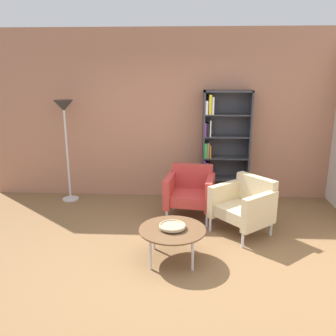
# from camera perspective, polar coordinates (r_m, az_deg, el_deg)

# --- Properties ---
(ground_plane) EXTENTS (8.32, 8.32, 0.00)m
(ground_plane) POSITION_cam_1_polar(r_m,az_deg,el_deg) (4.34, -1.40, -15.22)
(ground_plane) COLOR brown
(brick_back_panel) EXTENTS (6.40, 0.12, 2.90)m
(brick_back_panel) POSITION_cam_1_polar(r_m,az_deg,el_deg) (6.23, 0.23, 8.42)
(brick_back_panel) COLOR #A87056
(brick_back_panel) RESTS_ON ground_plane
(bookshelf_tall) EXTENTS (0.80, 0.30, 1.90)m
(bookshelf_tall) POSITION_cam_1_polar(r_m,az_deg,el_deg) (6.13, 8.60, 3.39)
(bookshelf_tall) COLOR #333338
(bookshelf_tall) RESTS_ON ground_plane
(coffee_table_low) EXTENTS (0.80, 0.80, 0.40)m
(coffee_table_low) POSITION_cam_1_polar(r_m,az_deg,el_deg) (4.27, 0.71, -10.10)
(coffee_table_low) COLOR brown
(coffee_table_low) RESTS_ON ground_plane
(decorative_bowl) EXTENTS (0.32, 0.32, 0.05)m
(decorative_bowl) POSITION_cam_1_polar(r_m,az_deg,el_deg) (4.24, 0.71, -9.32)
(decorative_bowl) COLOR tan
(decorative_bowl) RESTS_ON coffee_table_low
(armchair_near_window) EXTENTS (0.94, 0.95, 0.78)m
(armchair_near_window) POSITION_cam_1_polar(r_m,az_deg,el_deg) (5.05, 12.24, -5.78)
(armchair_near_window) COLOR #C6B289
(armchair_near_window) RESTS_ON ground_plane
(armchair_by_bookshelf) EXTENTS (0.80, 0.75, 0.78)m
(armchair_by_bookshelf) POSITION_cam_1_polar(r_m,az_deg,el_deg) (5.49, 3.60, -3.68)
(armchair_by_bookshelf) COLOR #B73833
(armchair_by_bookshelf) RESTS_ON ground_plane
(floor_lamp_torchiere) EXTENTS (0.32, 0.32, 1.74)m
(floor_lamp_torchiere) POSITION_cam_1_polar(r_m,az_deg,el_deg) (6.20, -16.33, 7.76)
(floor_lamp_torchiere) COLOR silver
(floor_lamp_torchiere) RESTS_ON ground_plane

